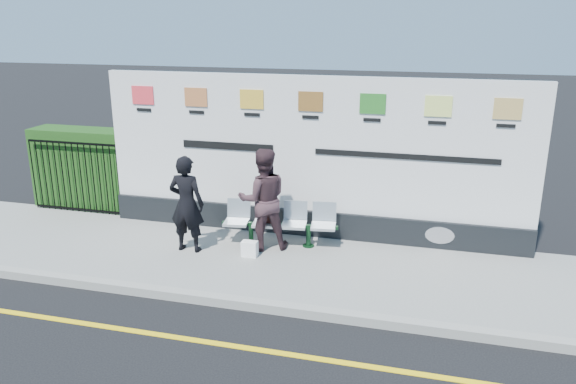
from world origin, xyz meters
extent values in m
plane|color=black|center=(0.00, 0.00, 0.00)|extent=(80.00, 80.00, 0.00)
cube|color=gray|center=(0.00, 2.50, 0.06)|extent=(14.00, 3.00, 0.12)
cube|color=gray|center=(0.00, 1.00, 0.07)|extent=(14.00, 0.18, 0.14)
cube|color=yellow|center=(0.00, 0.00, 0.00)|extent=(14.00, 0.10, 0.01)
cube|color=black|center=(0.50, 3.85, 0.37)|extent=(8.00, 0.30, 0.50)
cube|color=silver|center=(0.50, 3.85, 1.87)|extent=(8.00, 0.14, 2.50)
cube|color=#1C4414|center=(-4.58, 4.30, 0.97)|extent=(2.35, 0.70, 1.70)
imported|color=black|center=(-1.42, 2.53, 0.99)|extent=(0.64, 0.42, 1.73)
imported|color=#3C272C|center=(-0.16, 2.98, 1.04)|extent=(1.10, 1.00, 1.83)
cube|color=black|center=(-0.18, 3.13, 0.65)|extent=(0.26, 0.12, 0.20)
cube|color=white|center=(-0.28, 2.55, 0.26)|extent=(0.27, 0.16, 0.27)
camera|label=1|loc=(2.66, -5.98, 4.10)|focal=35.00mm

